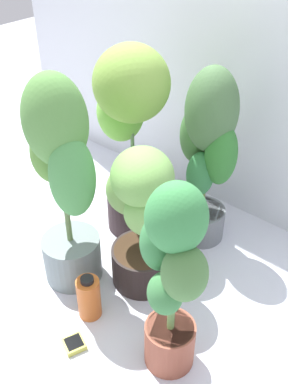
# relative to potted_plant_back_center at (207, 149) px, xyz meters

# --- Properties ---
(ground_plane) EXTENTS (8.00, 8.00, 0.00)m
(ground_plane) POSITION_rel_potted_plant_back_center_xyz_m (0.01, -0.53, -0.51)
(ground_plane) COLOR silver
(ground_plane) RESTS_ON ground
(mylar_back_wall) EXTENTS (3.20, 0.01, 2.00)m
(mylar_back_wall) POSITION_rel_potted_plant_back_center_xyz_m (0.01, 0.33, 0.49)
(mylar_back_wall) COLOR silver
(mylar_back_wall) RESTS_ON ground
(potted_plant_back_center) EXTENTS (0.35, 0.33, 0.89)m
(potted_plant_back_center) POSITION_rel_potted_plant_back_center_xyz_m (0.00, 0.00, 0.00)
(potted_plant_back_center) COLOR slate
(potted_plant_back_center) RESTS_ON ground
(potted_plant_center) EXTENTS (0.41, 0.37, 0.67)m
(potted_plant_center) POSITION_rel_potted_plant_back_center_xyz_m (-0.03, -0.42, -0.13)
(potted_plant_center) COLOR #2B2221
(potted_plant_center) RESTS_ON ground
(potted_plant_back_left) EXTENTS (0.47, 0.44, 0.95)m
(potted_plant_back_left) POSITION_rel_potted_plant_back_center_xyz_m (-0.33, -0.16, 0.07)
(potted_plant_back_left) COLOR #332325
(potted_plant_back_left) RESTS_ON ground
(potted_plant_front_right) EXTENTS (0.33, 0.26, 0.81)m
(potted_plant_front_right) POSITION_rel_potted_plant_back_center_xyz_m (0.32, -0.67, -0.05)
(potted_plant_front_right) COLOR #974E39
(potted_plant_front_right) RESTS_ON ground
(potted_plant_front_left) EXTENTS (0.38, 0.28, 0.97)m
(potted_plant_front_left) POSITION_rel_potted_plant_back_center_xyz_m (-0.27, -0.60, 0.03)
(potted_plant_front_left) COLOR slate
(potted_plant_front_left) RESTS_ON ground
(hygrometer_box) EXTENTS (0.10, 0.10, 0.03)m
(hygrometer_box) POSITION_rel_potted_plant_back_center_xyz_m (0.01, -0.87, -0.49)
(hygrometer_box) COLOR #C9C547
(hygrometer_box) RESTS_ON ground
(nutrient_bottle) EXTENTS (0.10, 0.10, 0.21)m
(nutrient_bottle) POSITION_rel_potted_plant_back_center_xyz_m (-0.06, -0.71, -0.41)
(nutrient_bottle) COLOR #C75E25
(nutrient_bottle) RESTS_ON ground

